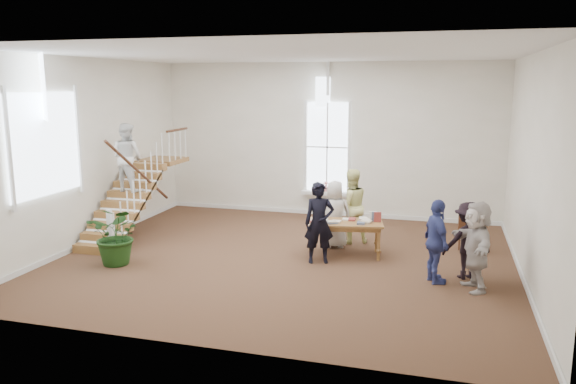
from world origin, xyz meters
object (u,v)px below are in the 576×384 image
(woman_cluster_b, at_px, (468,240))
(side_chair, at_px, (469,228))
(person_yellow, at_px, (351,206))
(floor_plant, at_px, (118,235))
(elderly_woman, at_px, (335,214))
(woman_cluster_c, at_px, (476,246))
(woman_cluster_a, at_px, (436,242))
(police_officer, at_px, (319,223))
(library_table, at_px, (344,225))

(woman_cluster_b, height_order, side_chair, woman_cluster_b)
(person_yellow, relative_size, floor_plant, 1.40)
(elderly_woman, distance_m, woman_cluster_c, 3.76)
(person_yellow, xyz_separation_m, woman_cluster_a, (2.09, -2.38, -0.08))
(police_officer, relative_size, person_yellow, 0.97)
(woman_cluster_b, bearing_deg, woman_cluster_c, 76.14)
(woman_cluster_a, relative_size, side_chair, 1.66)
(police_officer, xyz_separation_m, person_yellow, (0.40, 1.75, 0.03))
(woman_cluster_a, bearing_deg, side_chair, -39.54)
(floor_plant, bearing_deg, woman_cluster_b, 8.90)
(library_table, relative_size, woman_cluster_c, 1.06)
(library_table, height_order, woman_cluster_b, woman_cluster_b)
(floor_plant, bearing_deg, library_table, 23.12)
(police_officer, relative_size, side_chair, 1.77)
(woman_cluster_a, distance_m, floor_plant, 6.71)
(woman_cluster_a, bearing_deg, woman_cluster_b, -76.32)
(library_table, height_order, police_officer, police_officer)
(elderly_woman, distance_m, floor_plant, 4.99)
(library_table, distance_m, person_yellow, 1.12)
(library_table, xyz_separation_m, police_officer, (-0.44, -0.65, 0.18))
(library_table, height_order, floor_plant, floor_plant)
(elderly_woman, relative_size, person_yellow, 0.88)
(police_officer, distance_m, floor_plant, 4.39)
(elderly_woman, xyz_separation_m, woman_cluster_a, (2.39, -1.88, 0.03))
(woman_cluster_b, bearing_deg, side_chair, -118.44)
(person_yellow, height_order, woman_cluster_c, person_yellow)
(person_yellow, height_order, woman_cluster_b, person_yellow)
(side_chair, bearing_deg, floor_plant, -175.32)
(woman_cluster_c, bearing_deg, police_officer, -120.77)
(woman_cluster_c, bearing_deg, person_yellow, -148.72)
(floor_plant, distance_m, side_chair, 8.00)
(person_yellow, bearing_deg, woman_cluster_c, 107.26)
(person_yellow, bearing_deg, side_chair, 150.11)
(police_officer, relative_size, elderly_woman, 1.10)
(floor_plant, bearing_deg, woman_cluster_c, 3.77)
(elderly_woman, distance_m, woman_cluster_a, 3.05)
(library_table, bearing_deg, police_officer, -135.01)
(elderly_woman, bearing_deg, woman_cluster_b, 139.10)
(person_yellow, height_order, woman_cluster_a, person_yellow)
(woman_cluster_b, height_order, floor_plant, woman_cluster_b)
(police_officer, bearing_deg, woman_cluster_b, -22.66)
(library_table, relative_size, floor_plant, 1.40)
(library_table, relative_size, person_yellow, 1.00)
(police_officer, height_order, woman_cluster_c, police_officer)
(woman_cluster_a, relative_size, woman_cluster_b, 1.07)
(elderly_woman, relative_size, side_chair, 1.61)
(police_officer, xyz_separation_m, floor_plant, (-4.18, -1.32, -0.24))
(police_officer, height_order, floor_plant, police_officer)
(woman_cluster_a, bearing_deg, person_yellow, 18.09)
(person_yellow, distance_m, woman_cluster_c, 3.83)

